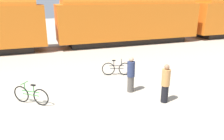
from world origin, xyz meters
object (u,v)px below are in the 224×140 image
object	(u,v)px
freight_train	(50,18)
person_in_navy	(131,75)
person_in_tan	(165,84)
bicycle_green	(31,95)
bicycle_black	(117,69)

from	to	relation	value
freight_train	person_in_navy	world-z (taller)	freight_train
freight_train	person_in_navy	xyz separation A→B (m)	(2.81, -10.50, -1.80)
freight_train	person_in_tan	size ratio (longest dim) A/B	33.16
freight_train	person_in_navy	size ratio (longest dim) A/B	32.89
freight_train	person_in_navy	bearing A→B (deg)	-75.02
freight_train	bicycle_green	distance (m)	10.67
person_in_tan	bicycle_green	bearing A→B (deg)	158.64
person_in_tan	freight_train	bearing A→B (deg)	103.42
bicycle_green	person_in_tan	xyz separation A→B (m)	(5.46, -1.71, 0.46)
person_in_tan	person_in_navy	distance (m)	1.76
person_in_tan	bicycle_black	bearing A→B (deg)	97.26
bicycle_black	person_in_tan	xyz separation A→B (m)	(0.78, -3.90, 0.46)
freight_train	bicycle_black	world-z (taller)	freight_train
bicycle_black	person_in_tan	distance (m)	4.00
bicycle_black	bicycle_green	bearing A→B (deg)	-154.97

